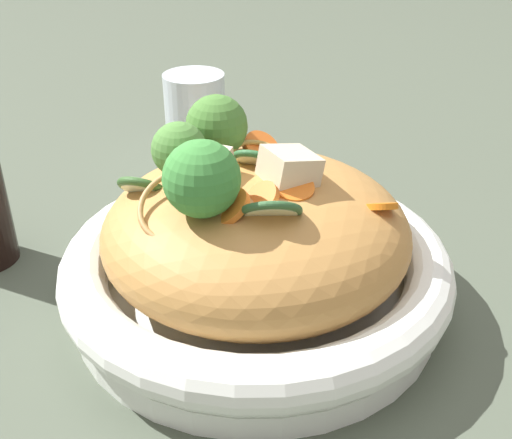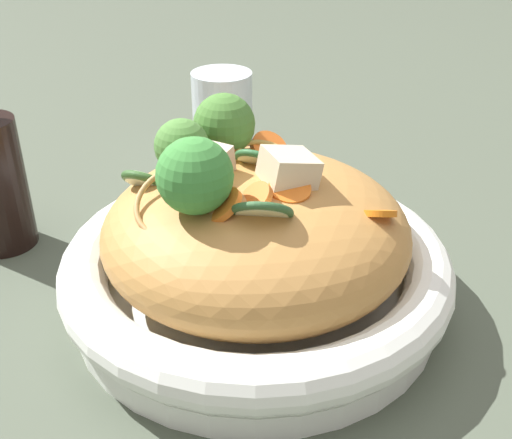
{
  "view_description": "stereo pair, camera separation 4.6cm",
  "coord_description": "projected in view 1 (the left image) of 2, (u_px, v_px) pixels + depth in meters",
  "views": [
    {
      "loc": [
        0.25,
        -0.31,
        0.31
      ],
      "look_at": [
        0.0,
        0.0,
        0.08
      ],
      "focal_mm": 44.37,
      "sensor_mm": 36.0,
      "label": 1
    },
    {
      "loc": [
        0.28,
        -0.28,
        0.31
      ],
      "look_at": [
        0.0,
        0.0,
        0.08
      ],
      "focal_mm": 44.37,
      "sensor_mm": 36.0,
      "label": 2
    }
  ],
  "objects": [
    {
      "name": "ground_plane",
      "position": [
        256.0,
        302.0,
        0.5
      ],
      "size": [
        3.0,
        3.0,
        0.0
      ],
      "primitive_type": "plane",
      "color": "#485041"
    },
    {
      "name": "serving_bowl",
      "position": [
        256.0,
        272.0,
        0.49
      ],
      "size": [
        0.3,
        0.3,
        0.06
      ],
      "color": "white",
      "rests_on": "ground_plane"
    },
    {
      "name": "noodle_heap",
      "position": [
        256.0,
        230.0,
        0.47
      ],
      "size": [
        0.23,
        0.23,
        0.1
      ],
      "color": "#B98242",
      "rests_on": "serving_bowl"
    },
    {
      "name": "broccoli_florets",
      "position": [
        203.0,
        153.0,
        0.44
      ],
      "size": [
        0.12,
        0.14,
        0.06
      ],
      "color": "#96B26E",
      "rests_on": "serving_bowl"
    },
    {
      "name": "carrot_coins",
      "position": [
        268.0,
        179.0,
        0.45
      ],
      "size": [
        0.15,
        0.12,
        0.03
      ],
      "color": "orange",
      "rests_on": "serving_bowl"
    },
    {
      "name": "zucchini_slices",
      "position": [
        223.0,
        188.0,
        0.44
      ],
      "size": [
        0.15,
        0.1,
        0.04
      ],
      "color": "beige",
      "rests_on": "serving_bowl"
    },
    {
      "name": "chicken_chunks",
      "position": [
        243.0,
        172.0,
        0.44
      ],
      "size": [
        0.09,
        0.08,
        0.03
      ],
      "color": "beige",
      "rests_on": "serving_bowl"
    },
    {
      "name": "drinking_glass",
      "position": [
        196.0,
        122.0,
        0.69
      ],
      "size": [
        0.07,
        0.07,
        0.11
      ],
      "color": "silver",
      "rests_on": "ground_plane"
    }
  ]
}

